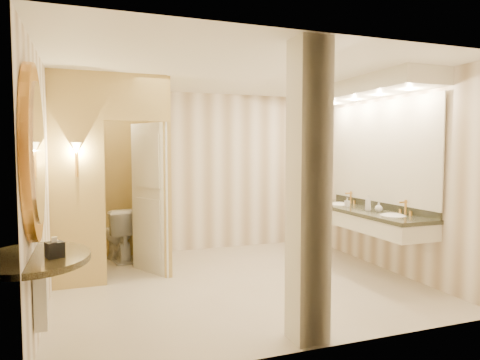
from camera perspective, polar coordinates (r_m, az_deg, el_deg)
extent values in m
plane|color=beige|center=(5.74, -0.43, -13.50)|extent=(4.50, 4.50, 0.00)
plane|color=white|center=(5.56, -0.45, 14.10)|extent=(4.50, 4.50, 0.00)
cube|color=white|center=(7.40, -5.56, 1.07)|extent=(4.50, 0.02, 2.70)
cube|color=white|center=(3.66, 9.95, -1.94)|extent=(4.50, 0.02, 2.70)
cube|color=white|center=(5.20, -24.56, -0.50)|extent=(0.02, 4.00, 2.70)
cube|color=white|center=(6.58, 18.40, 0.52)|extent=(0.02, 4.00, 2.70)
cube|color=#D7B970|center=(6.50, -10.78, 0.62)|extent=(0.10, 1.50, 2.70)
cube|color=#D7B970|center=(5.68, -20.87, -0.05)|extent=(0.65, 0.10, 2.70)
cube|color=#D7B970|center=(5.74, -13.75, 10.64)|extent=(0.80, 0.10, 0.60)
cube|color=silver|center=(6.11, -11.92, -2.43)|extent=(0.42, 0.73, 2.10)
cylinder|color=gold|center=(5.60, -20.93, 1.94)|extent=(0.03, 0.03, 0.30)
cone|color=silver|center=(5.60, -20.99, 3.99)|extent=(0.14, 0.14, 0.14)
cube|color=silver|center=(6.46, 16.17, -5.02)|extent=(0.60, 2.31, 0.24)
cube|color=black|center=(6.45, 16.19, -3.96)|extent=(0.64, 2.35, 0.05)
cube|color=black|center=(6.61, 18.17, -3.20)|extent=(0.03, 2.31, 0.10)
ellipsoid|color=white|center=(5.96, 19.71, -4.87)|extent=(0.40, 0.44, 0.15)
cylinder|color=gold|center=(6.07, 21.20, -3.51)|extent=(0.03, 0.03, 0.22)
ellipsoid|color=white|center=(6.96, 13.16, -3.50)|extent=(0.40, 0.44, 0.15)
cylinder|color=gold|center=(7.06, 14.55, -2.36)|extent=(0.03, 0.03, 0.22)
cube|color=white|center=(6.55, 18.28, 3.58)|extent=(0.03, 2.31, 1.40)
cube|color=silver|center=(6.45, 16.49, 11.55)|extent=(0.75, 2.51, 0.22)
cylinder|color=black|center=(3.89, -25.79, -9.41)|extent=(1.10, 1.10, 0.05)
cube|color=silver|center=(3.96, -25.07, -13.63)|extent=(0.10, 0.10, 0.60)
cylinder|color=gold|center=(3.79, -25.88, 3.22)|extent=(0.07, 1.10, 1.10)
cylinder|color=white|center=(3.78, -25.28, 3.23)|extent=(0.02, 0.88, 0.88)
cube|color=silver|center=(3.86, 9.11, -1.63)|extent=(0.31, 0.31, 2.70)
cube|color=black|center=(3.74, -23.47, -8.51)|extent=(0.16, 0.16, 0.12)
imported|color=white|center=(6.99, -15.80, -6.93)|extent=(0.62, 0.89, 0.83)
imported|color=beige|center=(6.66, 14.09, -2.88)|extent=(0.08, 0.08, 0.13)
imported|color=silver|center=(6.22, 18.00, -3.44)|extent=(0.13, 0.13, 0.13)
imported|color=#C6B28C|center=(6.27, 16.70, -2.95)|extent=(0.10, 0.11, 0.22)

